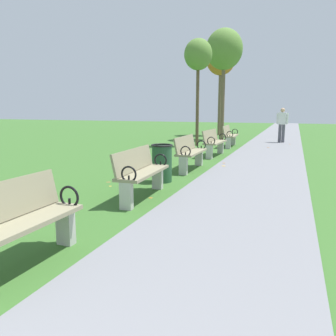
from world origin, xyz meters
The scene contains 12 objects.
paved_walkway centered at (1.21, 18.00, 0.01)m, with size 2.42×44.00×0.02m, color slate.
park_bench_2 centered at (-0.50, 3.16, 0.49)m, with size 0.49×1.61×0.90m.
park_bench_3 centered at (-0.50, 6.16, 0.49)m, with size 0.54×1.62×0.90m.
park_bench_4 centered at (-0.50, 9.21, 0.49)m, with size 0.49×1.60×0.90m.
park_bench_5 centered at (-0.50, 12.03, 0.49)m, with size 0.53×1.62×0.90m.
park_bench_6 centered at (-0.50, 15.03, 0.49)m, with size 0.52×1.61×0.90m.
tree_2 centered at (-1.93, 14.96, 3.79)m, with size 1.19×1.19×4.51m.
tree_3 centered at (-1.50, 18.26, 4.51)m, with size 1.85×1.85×5.58m.
tree_4 centered at (-2.26, 21.05, 4.43)m, with size 1.72×1.72×5.44m.
pedestrian_walking centered at (1.50, 17.59, 0.93)m, with size 0.53×0.26×1.62m.
trash_bin centered at (-0.65, 7.57, 0.42)m, with size 0.48×0.48×0.84m.
scattered_leaves centered at (0.15, 6.20, 0.01)m, with size 4.43×18.40×0.02m.
Camera 1 is at (2.06, 0.75, 1.62)m, focal length 35.79 mm.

